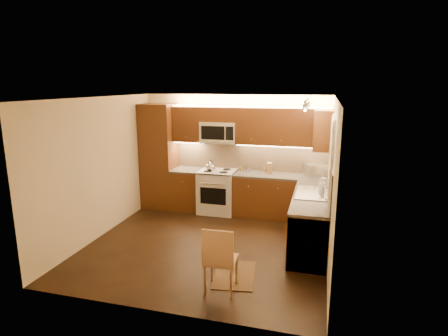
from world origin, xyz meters
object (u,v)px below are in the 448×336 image
(sink, at_px, (312,189))
(soap_bottle, at_px, (322,185))
(kettle, at_px, (210,165))
(knife_block, at_px, (270,168))
(microwave, at_px, (219,132))
(toaster_oven, at_px, (316,170))
(stove, at_px, (217,191))
(dining_chair, at_px, (221,258))

(sink, relative_size, soap_bottle, 4.00)
(kettle, bearing_deg, knife_block, 29.42)
(soap_bottle, bearing_deg, knife_block, 130.52)
(kettle, bearing_deg, sink, -5.99)
(microwave, bearing_deg, kettle, -123.89)
(microwave, distance_m, toaster_oven, 2.14)
(kettle, bearing_deg, soap_bottle, -0.14)
(stove, height_order, soap_bottle, soap_bottle)
(sink, distance_m, toaster_oven, 1.30)
(soap_bottle, height_order, dining_chair, soap_bottle)
(soap_bottle, bearing_deg, stove, 151.98)
(microwave, height_order, kettle, microwave)
(microwave, bearing_deg, toaster_oven, 1.12)
(stove, distance_m, soap_bottle, 2.41)
(kettle, bearing_deg, stove, 46.00)
(sink, xyz_separation_m, kettle, (-2.13, 1.06, 0.06))
(toaster_oven, height_order, knife_block, toaster_oven)
(toaster_oven, xyz_separation_m, dining_chair, (-1.10, -3.18, -0.56))
(sink, height_order, dining_chair, sink)
(kettle, height_order, dining_chair, kettle)
(kettle, relative_size, dining_chair, 0.25)
(stove, distance_m, sink, 2.35)
(soap_bottle, bearing_deg, dining_chair, -125.69)
(dining_chair, bearing_deg, knife_block, 84.89)
(microwave, xyz_separation_m, dining_chair, (0.92, -3.14, -1.25))
(kettle, height_order, knife_block, kettle)
(kettle, distance_m, dining_chair, 3.17)
(microwave, xyz_separation_m, kettle, (-0.13, -0.20, -0.68))
(kettle, relative_size, knife_block, 1.04)
(stove, distance_m, microwave, 1.27)
(knife_block, distance_m, dining_chair, 3.19)
(microwave, bearing_deg, sink, -32.21)
(knife_block, relative_size, dining_chair, 0.24)
(knife_block, xyz_separation_m, dining_chair, (-0.17, -3.13, -0.55))
(kettle, height_order, toaster_oven, kettle)
(sink, distance_m, knife_block, 1.55)
(sink, bearing_deg, dining_chair, -119.94)
(knife_block, bearing_deg, sink, -63.44)
(sink, bearing_deg, stove, 150.64)
(dining_chair, bearing_deg, stove, 105.06)
(microwave, distance_m, kettle, 0.72)
(microwave, relative_size, soap_bottle, 3.54)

